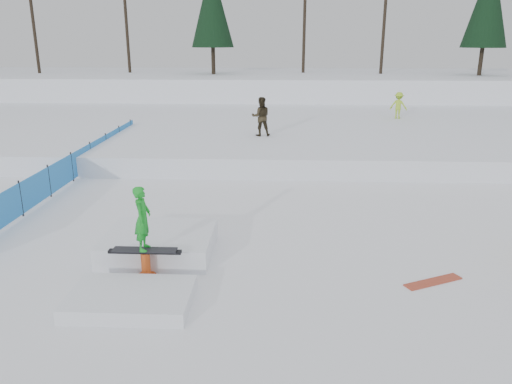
{
  "coord_description": "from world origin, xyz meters",
  "views": [
    {
      "loc": [
        1.09,
        -10.88,
        5.09
      ],
      "look_at": [
        0.5,
        2.0,
        1.1
      ],
      "focal_mm": 35.0,
      "sensor_mm": 36.0,
      "label": 1
    }
  ],
  "objects_px": {
    "safety_fence": "(72,167)",
    "jib_rail_feature": "(152,254)",
    "walker_ygreen": "(398,105)",
    "walker_olive": "(261,117)"
  },
  "relations": [
    {
      "from": "walker_ygreen",
      "to": "jib_rail_feature",
      "type": "relative_size",
      "value": 0.33
    },
    {
      "from": "walker_olive",
      "to": "walker_ygreen",
      "type": "bearing_deg",
      "value": -151.29
    },
    {
      "from": "walker_olive",
      "to": "jib_rail_feature",
      "type": "relative_size",
      "value": 0.4
    },
    {
      "from": "jib_rail_feature",
      "to": "walker_olive",
      "type": "bearing_deg",
      "value": 80.29
    },
    {
      "from": "safety_fence",
      "to": "walker_ygreen",
      "type": "relative_size",
      "value": 11.07
    },
    {
      "from": "walker_olive",
      "to": "safety_fence",
      "type": "bearing_deg",
      "value": 29.29
    },
    {
      "from": "safety_fence",
      "to": "walker_ygreen",
      "type": "bearing_deg",
      "value": 36.68
    },
    {
      "from": "safety_fence",
      "to": "jib_rail_feature",
      "type": "bearing_deg",
      "value": -56.14
    },
    {
      "from": "jib_rail_feature",
      "to": "walker_ygreen",
      "type": "bearing_deg",
      "value": 61.65
    },
    {
      "from": "safety_fence",
      "to": "walker_olive",
      "type": "bearing_deg",
      "value": 36.98
    }
  ]
}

